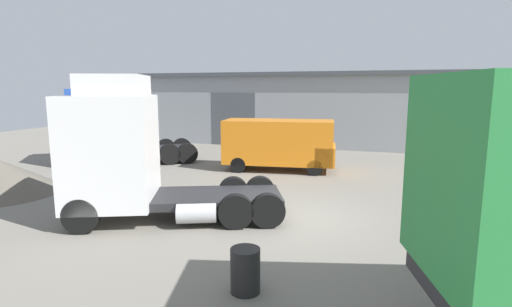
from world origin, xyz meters
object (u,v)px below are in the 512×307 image
at_px(tractor_unit_blue, 105,124).
at_px(delivery_van_orange, 282,143).
at_px(oil_drum, 245,270).
at_px(tractor_unit_white, 126,153).

height_order(tractor_unit_blue, delivery_van_orange, tractor_unit_blue).
relative_size(tractor_unit_blue, oil_drum, 7.34).
bearing_deg(tractor_unit_white, oil_drum, 124.74).
distance_m(tractor_unit_blue, oil_drum, 15.20).
height_order(tractor_unit_white, delivery_van_orange, tractor_unit_white).
xyz_separation_m(tractor_unit_blue, oil_drum, (11.21, -10.12, -1.67)).
relative_size(tractor_unit_white, oil_drum, 7.58).
relative_size(tractor_unit_white, tractor_unit_blue, 1.03).
relative_size(tractor_unit_blue, delivery_van_orange, 1.19).
bearing_deg(oil_drum, tractor_unit_white, 147.86).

